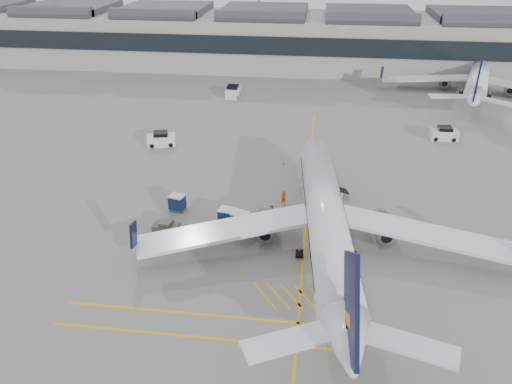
# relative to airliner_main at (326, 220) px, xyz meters

# --- Properties ---
(ground) EXTENTS (220.00, 220.00, 0.00)m
(ground) POSITION_rel_airliner_main_xyz_m (-11.94, -0.93, -3.08)
(ground) COLOR gray
(ground) RESTS_ON ground
(terminal) EXTENTS (200.00, 20.45, 12.40)m
(terminal) POSITION_rel_airliner_main_xyz_m (-11.94, 71.00, 3.06)
(terminal) COLOR #9E9E99
(terminal) RESTS_ON ground
(apron_markings) EXTENTS (0.25, 60.00, 0.01)m
(apron_markings) POSITION_rel_airliner_main_xyz_m (-1.94, 9.07, -3.07)
(apron_markings) COLOR gold
(apron_markings) RESTS_ON ground
(airliner_main) EXTENTS (35.91, 39.38, 10.47)m
(airliner_main) POSITION_rel_airliner_main_xyz_m (0.00, 0.00, 0.00)
(airliner_main) COLOR white
(airliner_main) RESTS_ON ground
(airliner_far) EXTENTS (33.47, 37.12, 10.17)m
(airliner_far) POSITION_rel_airliner_main_xyz_m (27.57, 54.20, -0.09)
(airliner_far) COLOR white
(airliner_far) RESTS_ON ground
(belt_loader) EXTENTS (5.33, 2.99, 2.11)m
(belt_loader) POSITION_rel_airliner_main_xyz_m (-0.38, 9.94, -2.46)
(belt_loader) COLOR silver
(belt_loader) RESTS_ON ground
(baggage_cart_a) EXTENTS (1.79, 1.56, 1.70)m
(baggage_cart_a) POSITION_rel_airliner_main_xyz_m (-5.99, 2.46, -2.17)
(baggage_cart_a) COLOR gray
(baggage_cart_a) RESTS_ON ground
(baggage_cart_b) EXTENTS (1.94, 1.71, 1.78)m
(baggage_cart_b) POSITION_rel_airliner_main_xyz_m (-10.14, 3.01, -2.12)
(baggage_cart_b) COLOR gray
(baggage_cart_b) RESTS_ON ground
(baggage_cart_c) EXTENTS (2.19, 1.99, 1.90)m
(baggage_cart_c) POSITION_rel_airliner_main_xyz_m (-8.59, 2.22, -2.06)
(baggage_cart_c) COLOR gray
(baggage_cart_c) RESTS_ON ground
(baggage_cart_d) EXTENTS (1.95, 1.72, 1.78)m
(baggage_cart_d) POSITION_rel_airliner_main_xyz_m (-16.06, 5.23, -2.12)
(baggage_cart_d) COLOR gray
(baggage_cart_d) RESTS_ON ground
(ramp_agent_a) EXTENTS (0.77, 0.71, 1.77)m
(ramp_agent_a) POSITION_rel_airliner_main_xyz_m (-4.59, 7.86, -2.19)
(ramp_agent_a) COLOR #E44E0C
(ramp_agent_a) RESTS_ON ground
(ramp_agent_b) EXTENTS (1.21, 1.13, 1.99)m
(ramp_agent_b) POSITION_rel_airliner_main_xyz_m (-5.62, 4.06, -2.08)
(ramp_agent_b) COLOR #FF4D0D
(ramp_agent_b) RESTS_ON ground
(pushback_tug) EXTENTS (2.67, 1.81, 1.41)m
(pushback_tug) POSITION_rel_airliner_main_xyz_m (-15.90, 0.42, -2.45)
(pushback_tug) COLOR #464A3F
(pushback_tug) RESTS_ON ground
(safety_cone_nose) EXTENTS (0.32, 0.32, 0.45)m
(safety_cone_nose) POSITION_rel_airliner_main_xyz_m (-5.42, 18.59, -2.85)
(safety_cone_nose) COLOR #F24C0A
(safety_cone_nose) RESTS_ON ground
(safety_cone_engine) EXTENTS (0.35, 0.35, 0.49)m
(safety_cone_engine) POSITION_rel_airliner_main_xyz_m (3.99, 7.00, -2.83)
(safety_cone_engine) COLOR #F24C0A
(safety_cone_engine) RESTS_ON ground
(service_van_left) EXTENTS (4.30, 2.91, 2.02)m
(service_van_left) POSITION_rel_airliner_main_xyz_m (-23.22, 22.89, -2.17)
(service_van_left) COLOR silver
(service_van_left) RESTS_ON ground
(service_van_mid) EXTENTS (2.18, 4.17, 2.11)m
(service_van_mid) POSITION_rel_airliner_main_xyz_m (-17.00, 47.03, -2.13)
(service_van_mid) COLOR silver
(service_van_mid) RESTS_ON ground
(service_van_right) EXTENTS (3.84, 1.98, 1.96)m
(service_van_right) POSITION_rel_airliner_main_xyz_m (17.14, 30.32, -2.20)
(service_van_right) COLOR silver
(service_van_right) RESTS_ON ground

